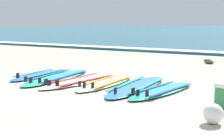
% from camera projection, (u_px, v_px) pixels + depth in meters
% --- Properties ---
extents(ground_plane, '(80.00, 80.00, 0.00)m').
position_uv_depth(ground_plane, '(86.00, 88.00, 6.63)').
color(ground_plane, '#B7AD93').
extents(wave_foam_strip, '(80.00, 0.80, 0.11)m').
position_uv_depth(wave_foam_strip, '(198.00, 53.00, 13.17)').
color(wave_foam_strip, white).
rests_on(wave_foam_strip, ground).
extents(surfboard_0, '(0.57, 1.95, 0.18)m').
position_uv_depth(surfboard_0, '(40.00, 75.00, 8.00)').
color(surfboard_0, '#3875CC').
rests_on(surfboard_0, ground).
extents(surfboard_1, '(0.89, 2.55, 0.18)m').
position_uv_depth(surfboard_1, '(58.00, 77.00, 7.66)').
color(surfboard_1, '#2DB793').
rests_on(surfboard_1, ground).
extents(surfboard_2, '(0.82, 2.29, 0.18)m').
position_uv_depth(surfboard_2, '(80.00, 81.00, 7.18)').
color(surfboard_2, silver).
rests_on(surfboard_2, ground).
extents(surfboard_3, '(0.56, 2.08, 0.18)m').
position_uv_depth(surfboard_3, '(106.00, 83.00, 6.96)').
color(surfboard_3, silver).
rests_on(surfboard_3, ground).
extents(surfboard_4, '(0.75, 2.47, 0.18)m').
position_uv_depth(surfboard_4, '(137.00, 86.00, 6.61)').
color(surfboard_4, '#3875CC').
rests_on(surfboard_4, ground).
extents(surfboard_5, '(0.81, 2.08, 0.18)m').
position_uv_depth(surfboard_5, '(162.00, 90.00, 6.22)').
color(surfboard_5, '#2DB793').
rests_on(surfboard_5, ground).
extents(beach_ball, '(0.26, 0.26, 0.26)m').
position_uv_depth(beach_ball, '(213.00, 114.00, 4.33)').
color(beach_ball, white).
rests_on(beach_ball, ground).
extents(seaweed_clump_near_shoreline, '(0.25, 0.20, 0.09)m').
position_uv_depth(seaweed_clump_near_shoreline, '(208.00, 60.00, 10.71)').
color(seaweed_clump_near_shoreline, '#2D381E').
rests_on(seaweed_clump_near_shoreline, ground).
extents(seaweed_clump_mid_sand, '(0.28, 0.23, 0.10)m').
position_uv_depth(seaweed_clump_mid_sand, '(209.00, 62.00, 10.23)').
color(seaweed_clump_mid_sand, '#384723').
rests_on(seaweed_clump_mid_sand, ground).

